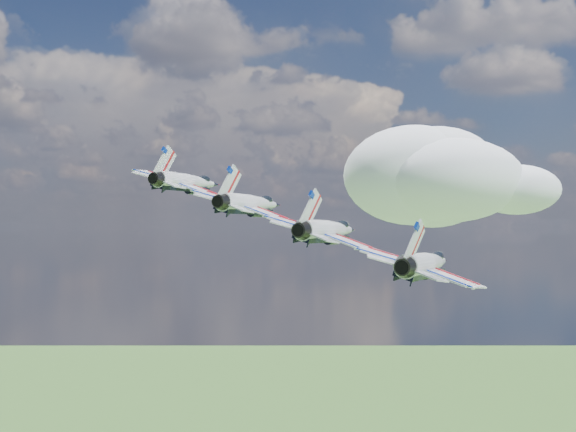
# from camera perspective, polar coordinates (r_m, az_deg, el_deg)

# --- Properties ---
(cloud_far) EXTENTS (68.21, 53.59, 26.80)m
(cloud_far) POSITION_cam_1_polar(r_m,az_deg,el_deg) (273.87, 11.40, 2.08)
(cloud_far) COLOR white
(jet_0) EXTENTS (13.37, 15.58, 6.39)m
(jet_0) POSITION_cam_1_polar(r_m,az_deg,el_deg) (82.56, -7.10, 2.42)
(jet_0) COLOR white
(jet_1) EXTENTS (13.37, 15.58, 6.39)m
(jet_1) POSITION_cam_1_polar(r_m,az_deg,el_deg) (74.31, -2.62, 0.90)
(jet_1) COLOR white
(jet_2) EXTENTS (13.37, 15.58, 6.39)m
(jet_2) POSITION_cam_1_polar(r_m,az_deg,el_deg) (66.70, 2.92, -1.00)
(jet_2) COLOR white
(jet_3) EXTENTS (13.37, 15.58, 6.39)m
(jet_3) POSITION_cam_1_polar(r_m,az_deg,el_deg) (59.95, 9.81, -3.34)
(jet_3) COLOR white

